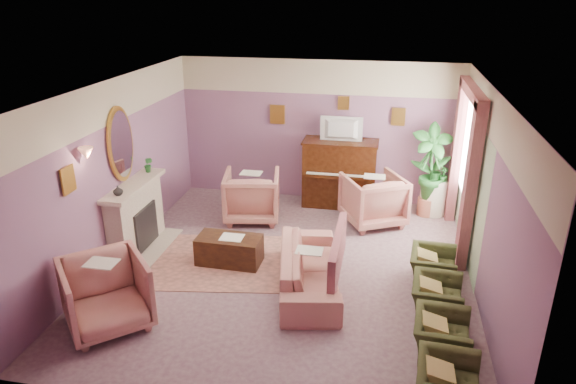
% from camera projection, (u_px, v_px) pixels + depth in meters
% --- Properties ---
extents(floor, '(5.50, 6.00, 0.01)m').
position_uv_depth(floor, '(288.00, 269.00, 7.97)').
color(floor, slate).
rests_on(floor, ground).
extents(ceiling, '(5.50, 6.00, 0.01)m').
position_uv_depth(ceiling, '(288.00, 88.00, 6.93)').
color(ceiling, white).
rests_on(ceiling, wall_back).
extents(wall_back, '(5.50, 0.02, 2.80)m').
position_uv_depth(wall_back, '(317.00, 132.00, 10.18)').
color(wall_back, '#6E4D73').
rests_on(wall_back, floor).
extents(wall_front, '(5.50, 0.02, 2.80)m').
position_uv_depth(wall_front, '(225.00, 300.00, 4.72)').
color(wall_front, '#6E4D73').
rests_on(wall_front, floor).
extents(wall_left, '(0.02, 6.00, 2.80)m').
position_uv_depth(wall_left, '(114.00, 172.00, 7.94)').
color(wall_left, '#6E4D73').
rests_on(wall_left, floor).
extents(wall_right, '(0.02, 6.00, 2.80)m').
position_uv_depth(wall_right, '(487.00, 199.00, 6.96)').
color(wall_right, '#6E4D73').
rests_on(wall_right, floor).
extents(picture_rail_band, '(5.50, 0.01, 0.65)m').
position_uv_depth(picture_rail_band, '(318.00, 77.00, 9.77)').
color(picture_rail_band, beige).
rests_on(picture_rail_band, wall_back).
extents(stripe_panel, '(0.01, 3.00, 2.15)m').
position_uv_depth(stripe_panel, '(470.00, 187.00, 8.26)').
color(stripe_panel, '#ADCA9D').
rests_on(stripe_panel, wall_right).
extents(fireplace_surround, '(0.30, 1.40, 1.10)m').
position_uv_depth(fireplace_surround, '(136.00, 218.00, 8.41)').
color(fireplace_surround, beige).
rests_on(fireplace_surround, floor).
extents(fireplace_inset, '(0.18, 0.72, 0.68)m').
position_uv_depth(fireplace_inset, '(143.00, 227.00, 8.45)').
color(fireplace_inset, black).
rests_on(fireplace_inset, floor).
extents(fire_ember, '(0.06, 0.54, 0.10)m').
position_uv_depth(fire_ember, '(146.00, 237.00, 8.51)').
color(fire_ember, '#FF4303').
rests_on(fire_ember, floor).
extents(mantel_shelf, '(0.40, 1.55, 0.07)m').
position_uv_depth(mantel_shelf, '(134.00, 186.00, 8.20)').
color(mantel_shelf, beige).
rests_on(mantel_shelf, fireplace_surround).
extents(hearth, '(0.55, 1.50, 0.02)m').
position_uv_depth(hearth, '(151.00, 248.00, 8.58)').
color(hearth, beige).
rests_on(hearth, floor).
extents(mirror_frame, '(0.04, 0.72, 1.20)m').
position_uv_depth(mirror_frame, '(120.00, 144.00, 7.97)').
color(mirror_frame, '#B88B32').
rests_on(mirror_frame, wall_left).
extents(mirror_glass, '(0.01, 0.60, 1.06)m').
position_uv_depth(mirror_glass, '(122.00, 144.00, 7.96)').
color(mirror_glass, silver).
rests_on(mirror_glass, wall_left).
extents(sconce_shade, '(0.20, 0.20, 0.16)m').
position_uv_depth(sconce_shade, '(86.00, 153.00, 6.93)').
color(sconce_shade, tan).
rests_on(sconce_shade, wall_left).
extents(piano, '(1.40, 0.60, 1.30)m').
position_uv_depth(piano, '(339.00, 174.00, 10.08)').
color(piano, black).
rests_on(piano, floor).
extents(piano_keyshelf, '(1.30, 0.12, 0.06)m').
position_uv_depth(piano_keyshelf, '(338.00, 177.00, 9.73)').
color(piano_keyshelf, black).
rests_on(piano_keyshelf, piano).
extents(piano_keys, '(1.20, 0.08, 0.02)m').
position_uv_depth(piano_keys, '(338.00, 175.00, 9.72)').
color(piano_keys, beige).
rests_on(piano_keys, piano).
extents(piano_top, '(1.45, 0.65, 0.04)m').
position_uv_depth(piano_top, '(341.00, 142.00, 9.83)').
color(piano_top, black).
rests_on(piano_top, piano).
extents(television, '(0.80, 0.12, 0.48)m').
position_uv_depth(television, '(341.00, 128.00, 9.68)').
color(television, black).
rests_on(television, piano).
extents(print_back_left, '(0.30, 0.03, 0.38)m').
position_uv_depth(print_back_left, '(277.00, 114.00, 10.17)').
color(print_back_left, '#B88B32').
rests_on(print_back_left, wall_back).
extents(print_back_right, '(0.26, 0.03, 0.34)m').
position_uv_depth(print_back_right, '(398.00, 117.00, 9.72)').
color(print_back_right, '#B88B32').
rests_on(print_back_right, wall_back).
extents(print_back_mid, '(0.22, 0.03, 0.26)m').
position_uv_depth(print_back_mid, '(344.00, 103.00, 9.83)').
color(print_back_mid, '#B88B32').
rests_on(print_back_mid, wall_back).
extents(print_left_wall, '(0.03, 0.28, 0.36)m').
position_uv_depth(print_left_wall, '(68.00, 180.00, 6.72)').
color(print_left_wall, '#B88B32').
rests_on(print_left_wall, wall_left).
extents(window_blind, '(0.03, 1.40, 1.80)m').
position_uv_depth(window_blind, '(471.00, 145.00, 8.26)').
color(window_blind, beige).
rests_on(window_blind, wall_right).
extents(curtain_left, '(0.16, 0.34, 2.60)m').
position_uv_depth(curtain_left, '(470.00, 188.00, 7.59)').
color(curtain_left, '#8D474D').
rests_on(curtain_left, floor).
extents(curtain_right, '(0.16, 0.34, 2.60)m').
position_uv_depth(curtain_right, '(457.00, 152.00, 9.27)').
color(curtain_right, '#8D474D').
rests_on(curtain_right, floor).
extents(pelmet, '(0.16, 2.20, 0.16)m').
position_uv_depth(pelmet, '(473.00, 92.00, 7.96)').
color(pelmet, '#8D474D').
rests_on(pelmet, wall_right).
extents(mantel_plant, '(0.16, 0.16, 0.28)m').
position_uv_depth(mantel_plant, '(148.00, 165.00, 8.63)').
color(mantel_plant, '#266E2A').
rests_on(mantel_plant, mantel_shelf).
extents(mantel_vase, '(0.16, 0.16, 0.16)m').
position_uv_depth(mantel_vase, '(118.00, 191.00, 7.70)').
color(mantel_vase, beige).
rests_on(mantel_vase, mantel_shelf).
extents(area_rug, '(2.75, 2.17, 0.01)m').
position_uv_depth(area_rug, '(233.00, 261.00, 8.18)').
color(area_rug, '#A16859').
rests_on(area_rug, floor).
extents(coffee_table, '(1.01, 0.52, 0.45)m').
position_uv_depth(coffee_table, '(229.00, 250.00, 8.06)').
color(coffee_table, '#331C0F').
rests_on(coffee_table, floor).
extents(table_paper, '(0.35, 0.28, 0.01)m').
position_uv_depth(table_paper, '(232.00, 237.00, 7.97)').
color(table_paper, white).
rests_on(table_paper, coffee_table).
extents(sofa, '(0.69, 2.07, 0.84)m').
position_uv_depth(sofa, '(309.00, 261.00, 7.34)').
color(sofa, tan).
rests_on(sofa, floor).
extents(sofa_throw, '(0.10, 1.57, 0.58)m').
position_uv_depth(sofa_throw, '(337.00, 253.00, 7.20)').
color(sofa_throw, '#8D474D').
rests_on(sofa_throw, sofa).
extents(floral_armchair_left, '(0.98, 0.98, 1.03)m').
position_uv_depth(floral_armchair_left, '(252.00, 193.00, 9.51)').
color(floral_armchair_left, tan).
rests_on(floral_armchair_left, floor).
extents(floral_armchair_right, '(0.98, 0.98, 1.03)m').
position_uv_depth(floral_armchair_right, '(373.00, 197.00, 9.34)').
color(floral_armchair_right, tan).
rests_on(floral_armchair_right, floor).
extents(floral_armchair_front, '(0.98, 0.98, 1.03)m').
position_uv_depth(floral_armchair_front, '(106.00, 291.00, 6.46)').
color(floral_armchair_front, tan).
rests_on(floral_armchair_front, floor).
extents(olive_chair_a, '(0.53, 0.75, 0.65)m').
position_uv_depth(olive_chair_a, '(448.00, 379.00, 5.28)').
color(olive_chair_a, '#3A3F1E').
rests_on(olive_chair_a, floor).
extents(olive_chair_b, '(0.53, 0.75, 0.65)m').
position_uv_depth(olive_chair_b, '(442.00, 330.00, 6.02)').
color(olive_chair_b, '#3A3F1E').
rests_on(olive_chair_b, floor).
extents(olive_chair_c, '(0.53, 0.75, 0.65)m').
position_uv_depth(olive_chair_c, '(437.00, 292.00, 6.77)').
color(olive_chair_c, '#3A3F1E').
rests_on(olive_chair_c, floor).
extents(olive_chair_d, '(0.53, 0.75, 0.65)m').
position_uv_depth(olive_chair_d, '(433.00, 262.00, 7.52)').
color(olive_chair_d, '#3A3F1E').
rests_on(olive_chair_d, floor).
extents(side_table, '(0.52, 0.52, 0.70)m').
position_uv_depth(side_table, '(434.00, 196.00, 9.80)').
color(side_table, silver).
rests_on(side_table, floor).
extents(side_plant_big, '(0.30, 0.30, 0.34)m').
position_uv_depth(side_plant_big, '(437.00, 171.00, 9.61)').
color(side_plant_big, '#266E2A').
rests_on(side_plant_big, side_table).
extents(side_plant_small, '(0.16, 0.16, 0.28)m').
position_uv_depth(side_plant_small, '(444.00, 174.00, 9.51)').
color(side_plant_small, '#266E2A').
rests_on(side_plant_small, side_table).
extents(palm_pot, '(0.34, 0.34, 0.34)m').
position_uv_depth(palm_pot, '(426.00, 206.00, 9.80)').
color(palm_pot, '#AA624B').
rests_on(palm_pot, floor).
extents(palm_plant, '(0.76, 0.76, 1.44)m').
position_uv_depth(palm_plant, '(431.00, 162.00, 9.47)').
color(palm_plant, '#266E2A').
rests_on(palm_plant, palm_pot).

